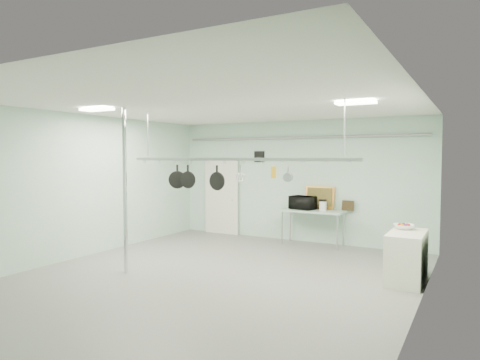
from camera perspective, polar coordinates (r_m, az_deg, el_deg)
The scene contains 25 objects.
floor at distance 8.21m, azimuth -3.15°, elevation -12.76°, with size 8.00×8.00×0.00m, color gray.
ceiling at distance 7.96m, azimuth -3.22°, elevation 9.92°, with size 7.00×8.00×0.02m, color silver.
back_wall at distance 11.49m, azimuth 7.53°, elevation -0.13°, with size 7.00×0.02×3.20m, color #A8C9B7.
right_wall at distance 6.74m, azimuth 22.76°, elevation -2.64°, with size 0.02×8.00×3.20m, color #A8C9B7.
door at distance 12.52m, azimuth -2.41°, elevation -2.36°, with size 1.10×0.10×2.20m, color silver.
wall_vent at distance 11.90m, azimuth 2.59°, elevation 3.14°, with size 0.30×0.04×0.30m, color black.
conduit_pipe at distance 11.40m, azimuth 7.41°, elevation 5.63°, with size 0.07×0.07×6.60m, color gray.
chrome_pole at distance 8.51m, azimuth -15.10°, elevation -1.35°, with size 0.08×0.08×3.20m, color silver.
prep_table at distance 10.99m, azimuth 9.67°, elevation -4.32°, with size 1.60×0.70×0.91m.
side_cabinet at distance 8.34m, azimuth 21.34°, elevation -9.54°, with size 0.60×1.20×0.90m, color silver.
pot_rack at distance 8.05m, azimuth -0.85°, elevation 2.99°, with size 4.80×0.06×1.00m.
light_panel_left at distance 8.76m, azimuth -18.55°, elevation 8.94°, with size 0.65×0.30×0.05m, color white.
light_panel_right at distance 7.55m, azimuth 15.18°, elevation 9.95°, with size 0.65×0.30×0.05m, color white.
microwave at distance 11.04m, azimuth 8.37°, elevation -3.01°, with size 0.61×0.41×0.34m, color black.
coffee_canister at distance 10.90m, azimuth 10.98°, elevation -3.40°, with size 0.18×0.18×0.23m, color white.
painting_large at distance 11.20m, azimuth 10.58°, elevation -2.32°, with size 0.78×0.05×0.58m, color gold.
painting_small at distance 11.01m, azimuth 14.20°, elevation -3.32°, with size 0.30×0.04×0.25m, color black.
fruit_bowl at distance 8.55m, azimuth 21.00°, elevation -5.84°, with size 0.38×0.38×0.09m, color white.
skillet_left at distance 8.80m, azimuth -8.36°, elevation 0.50°, with size 0.36×0.06×0.47m, color black, non-canonical shape.
skillet_mid at distance 8.64m, azimuth -6.97°, elevation 0.42°, with size 0.34×0.06×0.48m, color black, non-canonical shape.
skillet_right at distance 8.26m, azimuth -3.09°, elevation 0.31°, with size 0.36×0.06×0.48m, color black, non-canonical shape.
whisk at distance 7.99m, azimuth 0.08°, elevation 0.77°, with size 0.17×0.17×0.33m, color #A5A6AA, non-canonical shape.
grater at distance 7.68m, azimuth 4.52°, elevation 1.03°, with size 0.10×0.02×0.23m, color gold, non-canonical shape.
saucepan at distance 7.56m, azimuth 6.43°, elevation 0.82°, with size 0.15×0.09×0.28m, color #B5B6BA, non-canonical shape.
fruit_cluster at distance 8.55m, azimuth 21.01°, elevation -5.58°, with size 0.24×0.24×0.09m, color #A3160F, non-canonical shape.
Camera 1 is at (4.23, -6.67, 2.25)m, focal length 32.00 mm.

